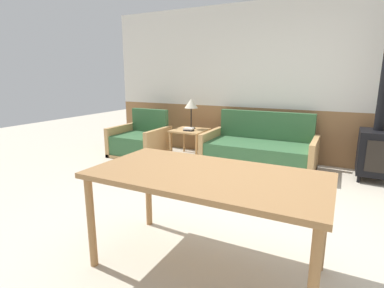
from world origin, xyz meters
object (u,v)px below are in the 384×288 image
(side_table, at_px, (190,133))
(table_lamp, at_px, (191,105))
(wood_stove, at_px, (377,141))
(couch, at_px, (259,152))
(armchair, at_px, (140,142))
(dining_table, at_px, (206,183))

(side_table, bearing_deg, table_lamp, 103.18)
(table_lamp, distance_m, wood_stove, 3.00)
(couch, xyz_separation_m, table_lamp, (-1.34, 0.17, 0.70))
(couch, height_order, armchair, couch)
(dining_table, distance_m, wood_stove, 3.24)
(wood_stove, bearing_deg, armchair, -173.64)
(table_lamp, height_order, dining_table, table_lamp)
(table_lamp, bearing_deg, couch, -7.17)
(side_table, distance_m, table_lamp, 0.53)
(armchair, bearing_deg, side_table, 10.18)
(table_lamp, xyz_separation_m, wood_stove, (2.98, -0.04, -0.39))
(couch, relative_size, wood_stove, 0.77)
(armchair, bearing_deg, couch, -4.73)
(dining_table, bearing_deg, wood_stove, 66.15)
(dining_table, bearing_deg, couch, 96.70)
(wood_stove, bearing_deg, couch, -175.53)
(couch, height_order, dining_table, couch)
(side_table, xyz_separation_m, table_lamp, (-0.02, 0.10, 0.52))
(couch, relative_size, table_lamp, 3.17)
(side_table, bearing_deg, wood_stove, 1.25)
(couch, relative_size, dining_table, 1.03)
(table_lamp, relative_size, dining_table, 0.32)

